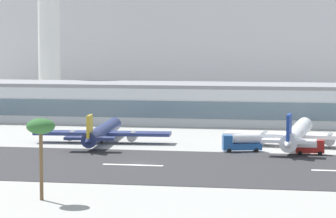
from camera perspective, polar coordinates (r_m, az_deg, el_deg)
The scene contains 11 objects.
ground_plane at distance 162.48m, azimuth -2.06°, elevation -3.80°, with size 1400.00×1400.00×0.00m, color #9E9E99.
runway_strip at distance 159.73m, azimuth -2.27°, elevation -3.95°, with size 800.00×41.45×0.08m, color #2D2D30.
runway_centreline_dash_4 at distance 159.84m, azimuth -2.47°, elevation -3.92°, with size 12.00×1.20×0.01m, color white.
terminal_building at distance 236.14m, azimuth 3.95°, elevation 0.38°, with size 190.46×22.09×11.49m.
control_tower at distance 277.23m, azimuth -8.32°, elevation 6.00°, with size 14.16×14.16×49.76m.
distant_hotel_block at distance 332.77m, azimuth 0.15°, elevation 4.58°, with size 145.16×39.56×44.13m, color #BCBCC1.
airliner_gold_tail_gate_1 at distance 192.45m, azimuth -4.66°, elevation -1.65°, with size 32.71×38.69×8.08m.
airliner_navy_tail_gate_2 at distance 187.89m, azimuth 8.96°, elevation -1.77°, with size 33.62×43.00×8.98m.
service_fuel_truck_0 at distance 178.76m, azimuth 5.17°, elevation -2.35°, with size 8.88×4.69×3.95m.
service_box_truck_1 at distance 176.42m, azimuth 9.88°, elevation -2.58°, with size 6.11×2.93×3.25m.
palm_tree_0 at distance 126.24m, azimuth -8.88°, elevation -1.38°, with size 4.40×4.40×12.67m.
Camera 1 is at (33.76, -156.92, 25.20)m, focal length 87.28 mm.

